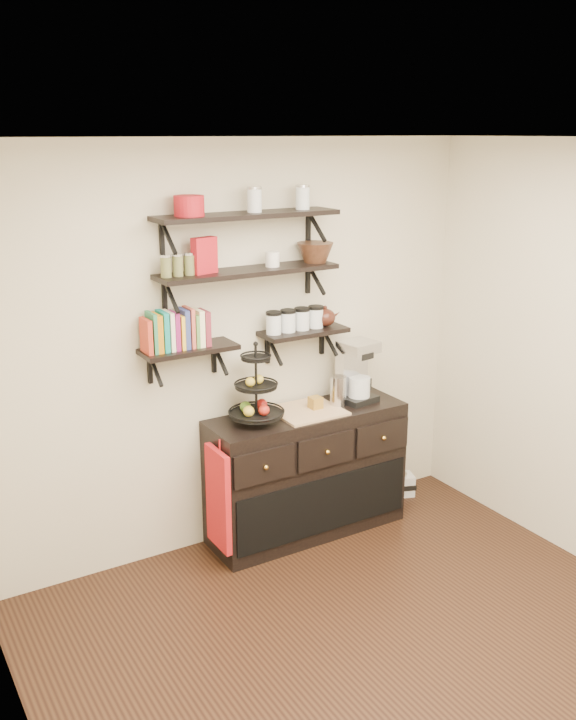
{
  "coord_description": "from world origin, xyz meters",
  "views": [
    {
      "loc": [
        -2.22,
        -2.58,
        2.73
      ],
      "look_at": [
        0.01,
        1.15,
        1.42
      ],
      "focal_mm": 38.0,
      "sensor_mm": 36.0,
      "label": 1
    }
  ],
  "objects": [
    {
      "name": "floor",
      "position": [
        0.0,
        0.0,
        0.0
      ],
      "size": [
        3.5,
        3.5,
        0.0
      ],
      "primitive_type": "plane",
      "color": "black",
      "rests_on": "ground"
    },
    {
      "name": "ceiling",
      "position": [
        0.0,
        0.0,
        2.7
      ],
      "size": [
        3.5,
        3.5,
        0.02
      ],
      "primitive_type": "cube",
      "color": "white",
      "rests_on": "back_wall"
    },
    {
      "name": "back_wall",
      "position": [
        0.0,
        1.75,
        1.35
      ],
      "size": [
        3.5,
        0.02,
        2.7
      ],
      "primitive_type": "cube",
      "color": "beige",
      "rests_on": "ground"
    },
    {
      "name": "left_wall",
      "position": [
        -1.75,
        0.0,
        1.35
      ],
      "size": [
        0.02,
        3.5,
        2.7
      ],
      "primitive_type": "cube",
      "color": "beige",
      "rests_on": "ground"
    },
    {
      "name": "shelf_top",
      "position": [
        0.0,
        1.62,
        2.23
      ],
      "size": [
        1.2,
        0.27,
        0.23
      ],
      "color": "black",
      "rests_on": "back_wall"
    },
    {
      "name": "shelf_mid",
      "position": [
        0.0,
        1.62,
        1.88
      ],
      "size": [
        1.2,
        0.27,
        0.23
      ],
      "color": "black",
      "rests_on": "back_wall"
    },
    {
      "name": "shelf_low_left",
      "position": [
        -0.42,
        1.63,
        1.43
      ],
      "size": [
        0.6,
        0.25,
        0.23
      ],
      "color": "black",
      "rests_on": "back_wall"
    },
    {
      "name": "shelf_low_right",
      "position": [
        0.42,
        1.63,
        1.43
      ],
      "size": [
        0.6,
        0.25,
        0.23
      ],
      "color": "black",
      "rests_on": "back_wall"
    },
    {
      "name": "cookbooks",
      "position": [
        -0.47,
        1.63,
        1.57
      ],
      "size": [
        0.43,
        0.15,
        0.26
      ],
      "color": "#B43420",
      "rests_on": "shelf_low_left"
    },
    {
      "name": "glass_canisters",
      "position": [
        0.36,
        1.63,
        1.51
      ],
      "size": [
        0.43,
        0.1,
        0.13
      ],
      "color": "silver",
      "rests_on": "shelf_low_right"
    },
    {
      "name": "sideboard",
      "position": [
        0.38,
        1.51,
        0.45
      ],
      "size": [
        1.4,
        0.5,
        0.92
      ],
      "color": "black",
      "rests_on": "floor"
    },
    {
      "name": "fruit_stand",
      "position": [
        -0.01,
        1.52,
        1.08
      ],
      "size": [
        0.36,
        0.36,
        0.53
      ],
      "rotation": [
        0.0,
        0.0,
        0.22
      ],
      "color": "black",
      "rests_on": "sideboard"
    },
    {
      "name": "candle",
      "position": [
        0.45,
        1.51,
        0.96
      ],
      "size": [
        0.08,
        0.08,
        0.08
      ],
      "primitive_type": "cube",
      "color": "olive",
      "rests_on": "sideboard"
    },
    {
      "name": "coffee_maker",
      "position": [
        0.8,
        1.54,
        1.11
      ],
      "size": [
        0.27,
        0.26,
        0.44
      ],
      "rotation": [
        0.0,
        0.0,
        0.15
      ],
      "color": "black",
      "rests_on": "sideboard"
    },
    {
      "name": "thermal_carafe",
      "position": [
        0.62,
        1.49,
        1.01
      ],
      "size": [
        0.11,
        0.11,
        0.22
      ],
      "primitive_type": "cylinder",
      "color": "silver",
      "rests_on": "sideboard"
    },
    {
      "name": "apron",
      "position": [
        -0.35,
        1.41,
        0.48
      ],
      "size": [
        0.04,
        0.29,
        0.67
      ],
      "primitive_type": "cube",
      "color": "#A11117",
      "rests_on": "sideboard"
    },
    {
      "name": "radio",
      "position": [
        1.26,
        1.63,
        0.09
      ],
      "size": [
        0.34,
        0.27,
        0.18
      ],
      "rotation": [
        0.0,
        0.0,
        -0.36
      ],
      "color": "silver",
      "rests_on": "floor"
    },
    {
      "name": "recipe_box",
      "position": [
        -0.3,
        1.61,
        2.01
      ],
      "size": [
        0.17,
        0.09,
        0.22
      ],
      "primitive_type": "cube",
      "rotation": [
        0.0,
        0.0,
        0.23
      ],
      "color": "#A5121C",
      "rests_on": "shelf_mid"
    },
    {
      "name": "walnut_bowl",
      "position": [
        0.5,
        1.61,
        1.96
      ],
      "size": [
        0.24,
        0.24,
        0.13
      ],
      "primitive_type": null,
      "color": "black",
      "rests_on": "shelf_mid"
    },
    {
      "name": "ramekins",
      "position": [
        0.18,
        1.61,
        1.95
      ],
      "size": [
        0.09,
        0.09,
        0.1
      ],
      "primitive_type": "cylinder",
      "color": "white",
      "rests_on": "shelf_mid"
    },
    {
      "name": "teapot",
      "position": [
        0.59,
        1.63,
        1.52
      ],
      "size": [
        0.2,
        0.15,
        0.14
      ],
      "primitive_type": null,
      "rotation": [
        0.0,
        0.0,
        0.03
      ],
      "color": "#381810",
      "rests_on": "shelf_low_right"
    },
    {
      "name": "red_pot",
      "position": [
        -0.39,
        1.61,
        2.31
      ],
      "size": [
        0.18,
        0.18,
        0.12
      ],
      "primitive_type": "cylinder",
      "color": "#A5121C",
      "rests_on": "shelf_top"
    }
  ]
}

